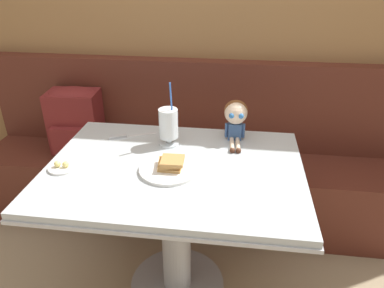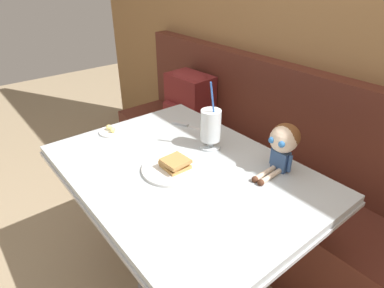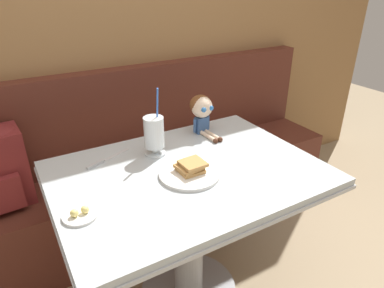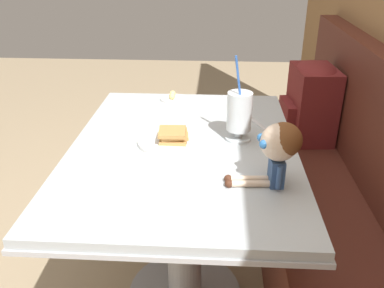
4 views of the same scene
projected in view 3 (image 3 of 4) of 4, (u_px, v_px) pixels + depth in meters
wood_panel_wall at (110, 29)px, 1.90m from camera, size 4.40×0.08×2.40m
booth_bench at (138, 182)px, 2.10m from camera, size 2.60×0.48×1.00m
diner_table at (188, 208)px, 1.52m from camera, size 1.11×0.81×0.74m
toast_plate at (190, 172)px, 1.39m from camera, size 0.25×0.25×0.06m
milkshake_glass at (154, 134)px, 1.51m from camera, size 0.10×0.10×0.32m
butter_saucer at (80, 214)px, 1.15m from camera, size 0.12×0.12×0.04m
butter_knife at (101, 162)px, 1.48m from camera, size 0.22×0.11×0.01m
seated_doll at (202, 109)px, 1.71m from camera, size 0.12×0.22×0.20m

